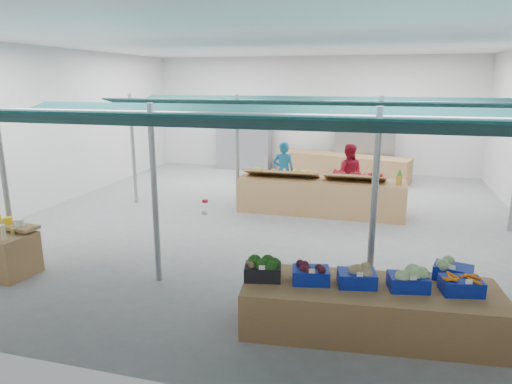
% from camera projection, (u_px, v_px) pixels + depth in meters
% --- Properties ---
extents(floor, '(13.00, 13.00, 0.00)m').
position_uv_depth(floor, '(270.00, 218.00, 11.35)').
color(floor, slate).
rests_on(floor, ground).
extents(hall, '(13.00, 13.00, 13.00)m').
position_uv_depth(hall, '(284.00, 107.00, 12.06)').
color(hall, silver).
rests_on(hall, ground).
extents(pole_grid, '(10.00, 4.60, 3.00)m').
position_uv_depth(pole_grid, '(287.00, 159.00, 9.09)').
color(pole_grid, gray).
rests_on(pole_grid, floor).
extents(awnings, '(9.50, 7.08, 0.30)m').
position_uv_depth(awnings, '(287.00, 110.00, 8.85)').
color(awnings, black).
rests_on(awnings, pole_grid).
extents(back_shelving_left, '(2.00, 0.50, 2.00)m').
position_uv_depth(back_shelving_left, '(244.00, 143.00, 17.37)').
color(back_shelving_left, '#B23F33').
rests_on(back_shelving_left, floor).
extents(back_shelving_right, '(2.00, 0.50, 2.00)m').
position_uv_depth(back_shelving_right, '(364.00, 148.00, 16.22)').
color(back_shelving_right, '#B23F33').
rests_on(back_shelving_right, floor).
extents(veg_counter, '(3.50, 1.46, 0.66)m').
position_uv_depth(veg_counter, '(369.00, 309.00, 6.18)').
color(veg_counter, olive).
rests_on(veg_counter, floor).
extents(fruit_counter, '(4.19, 1.00, 0.90)m').
position_uv_depth(fruit_counter, '(320.00, 196.00, 11.69)').
color(fruit_counter, olive).
rests_on(fruit_counter, floor).
extents(far_counter, '(4.68, 2.10, 0.83)m').
position_uv_depth(far_counter, '(342.00, 166.00, 15.90)').
color(far_counter, olive).
rests_on(far_counter, floor).
extents(crate_stack, '(0.54, 0.38, 0.65)m').
position_uv_depth(crate_stack, '(432.00, 299.00, 6.48)').
color(crate_stack, '#0D2092').
rests_on(crate_stack, floor).
extents(vendor_left, '(0.61, 0.40, 1.68)m').
position_uv_depth(vendor_left, '(284.00, 171.00, 12.93)').
color(vendor_left, '#18689D').
rests_on(vendor_left, floor).
extents(vendor_right, '(0.82, 0.64, 1.68)m').
position_uv_depth(vendor_right, '(348.00, 174.00, 12.47)').
color(vendor_right, maroon).
rests_on(vendor_right, floor).
extents(crate_broccoli, '(0.56, 0.45, 0.35)m').
position_uv_depth(crate_broccoli, '(263.00, 268.00, 6.30)').
color(crate_broccoli, black).
rests_on(crate_broccoli, veg_counter).
extents(crate_beets, '(0.56, 0.45, 0.29)m').
position_uv_depth(crate_beets, '(311.00, 273.00, 6.20)').
color(crate_beets, '#0D2092').
rests_on(crate_beets, veg_counter).
extents(crate_celeriac, '(0.56, 0.45, 0.31)m').
position_uv_depth(crate_celeriac, '(357.00, 275.00, 6.10)').
color(crate_celeriac, '#0D2092').
rests_on(crate_celeriac, veg_counter).
extents(crate_cabbage, '(0.56, 0.45, 0.35)m').
position_uv_depth(crate_cabbage, '(408.00, 278.00, 5.99)').
color(crate_cabbage, '#0D2092').
rests_on(crate_cabbage, veg_counter).
extents(crate_carrots, '(0.56, 0.45, 0.29)m').
position_uv_depth(crate_carrots, '(461.00, 285.00, 5.89)').
color(crate_carrots, '#0D2092').
rests_on(crate_carrots, veg_counter).
extents(sparrow, '(0.12, 0.09, 0.11)m').
position_uv_depth(sparrow, '(251.00, 265.00, 6.20)').
color(sparrow, brown).
rests_on(sparrow, crate_broccoli).
extents(pole_ribbon, '(0.12, 0.12, 0.28)m').
position_uv_depth(pole_ribbon, '(205.00, 202.00, 8.70)').
color(pole_ribbon, red).
rests_on(pole_ribbon, pole_grid).
extents(apple_heap_yellow, '(1.90, 0.70, 0.27)m').
position_uv_depth(apple_heap_yellow, '(282.00, 171.00, 11.70)').
color(apple_heap_yellow, '#997247').
rests_on(apple_heap_yellow, fruit_counter).
extents(apple_heap_red, '(1.50, 0.70, 0.27)m').
position_uv_depth(apple_heap_red, '(355.00, 175.00, 11.23)').
color(apple_heap_red, '#997247').
rests_on(apple_heap_red, fruit_counter).
extents(pineapple, '(0.14, 0.14, 0.39)m').
position_uv_depth(pineapple, '(399.00, 177.00, 10.96)').
color(pineapple, '#8C6019').
rests_on(pineapple, fruit_counter).
extents(crate_extra, '(0.57, 0.46, 0.32)m').
position_uv_depth(crate_extra, '(453.00, 269.00, 6.29)').
color(crate_extra, '#0D2092').
rests_on(crate_extra, veg_counter).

